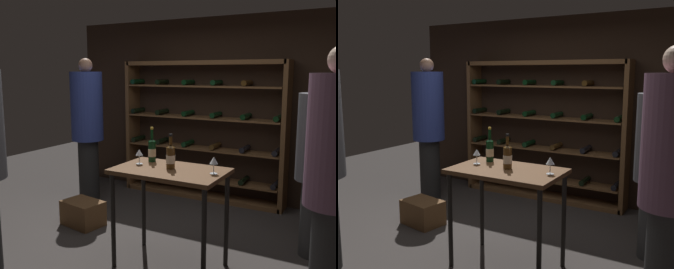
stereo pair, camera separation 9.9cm
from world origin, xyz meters
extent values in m
plane|color=#383330|center=(0.00, 0.00, 0.00)|extent=(10.13, 10.13, 0.00)
cube|color=#332319|center=(0.00, 2.07, 1.32)|extent=(4.83, 0.10, 2.63)
cube|color=brown|center=(-1.38, 1.86, 1.00)|extent=(0.06, 0.32, 2.01)
cube|color=brown|center=(1.02, 1.86, 1.00)|extent=(0.06, 0.32, 2.01)
cube|color=brown|center=(-0.18, 1.86, 1.98)|extent=(2.40, 0.32, 0.06)
cube|color=brown|center=(-0.18, 1.86, 0.03)|extent=(2.40, 0.32, 0.06)
cube|color=brown|center=(-0.18, 1.86, 0.29)|extent=(2.32, 0.32, 0.02)
cylinder|color=black|center=(-1.28, 1.86, 0.35)|extent=(0.08, 0.30, 0.08)
cylinder|color=black|center=(-0.84, 1.86, 0.35)|extent=(0.08, 0.30, 0.08)
cylinder|color=black|center=(0.04, 1.86, 0.35)|extent=(0.08, 0.30, 0.08)
cylinder|color=black|center=(0.48, 1.86, 0.35)|extent=(0.08, 0.30, 0.08)
cylinder|color=black|center=(0.92, 1.86, 0.35)|extent=(0.08, 0.30, 0.08)
cube|color=brown|center=(-0.18, 1.86, 0.74)|extent=(2.32, 0.32, 0.02)
cylinder|color=black|center=(-1.28, 1.86, 0.80)|extent=(0.08, 0.30, 0.08)
cylinder|color=black|center=(-0.84, 1.86, 0.80)|extent=(0.08, 0.30, 0.08)
cylinder|color=black|center=(-0.40, 1.86, 0.80)|extent=(0.08, 0.30, 0.08)
cylinder|color=#4C3314|center=(0.04, 1.86, 0.80)|extent=(0.08, 0.30, 0.08)
cylinder|color=black|center=(0.48, 1.86, 0.80)|extent=(0.08, 0.30, 0.08)
cylinder|color=black|center=(0.92, 1.86, 0.80)|extent=(0.08, 0.30, 0.08)
cube|color=brown|center=(-0.18, 1.86, 1.20)|extent=(2.32, 0.32, 0.02)
cylinder|color=black|center=(-1.28, 1.86, 1.25)|extent=(0.08, 0.30, 0.08)
cylinder|color=black|center=(-0.84, 1.86, 1.25)|extent=(0.08, 0.30, 0.08)
cylinder|color=black|center=(-0.40, 1.86, 1.25)|extent=(0.08, 0.30, 0.08)
cylinder|color=black|center=(0.04, 1.86, 1.25)|extent=(0.08, 0.30, 0.08)
cylinder|color=black|center=(0.48, 1.86, 1.25)|extent=(0.08, 0.30, 0.08)
cylinder|color=black|center=(0.92, 1.86, 1.25)|extent=(0.08, 0.30, 0.08)
cube|color=brown|center=(-0.18, 1.86, 1.65)|extent=(2.32, 0.32, 0.02)
cylinder|color=black|center=(-1.28, 1.86, 1.70)|extent=(0.08, 0.30, 0.08)
cylinder|color=black|center=(-0.84, 1.86, 1.70)|extent=(0.08, 0.30, 0.08)
cylinder|color=black|center=(-0.40, 1.86, 1.70)|extent=(0.08, 0.30, 0.08)
cylinder|color=black|center=(0.04, 1.86, 1.70)|extent=(0.08, 0.30, 0.08)
cylinder|color=#4C3314|center=(0.48, 1.86, 1.70)|extent=(0.08, 0.30, 0.08)
cube|color=brown|center=(0.42, -0.20, 0.94)|extent=(1.03, 0.64, 0.04)
cylinder|color=black|center=(-0.05, -0.47, 0.46)|extent=(0.04, 0.04, 0.92)
cylinder|color=black|center=(0.88, -0.47, 0.46)|extent=(0.04, 0.04, 0.92)
cylinder|color=black|center=(-0.05, 0.07, 0.46)|extent=(0.04, 0.04, 0.92)
cylinder|color=black|center=(0.88, 0.07, 0.46)|extent=(0.04, 0.04, 0.92)
cylinder|color=#2C2C2C|center=(1.58, 0.69, 0.40)|extent=(0.27, 0.27, 0.79)
cylinder|color=#4C4C51|center=(1.58, 0.69, 1.22)|extent=(0.41, 0.41, 0.86)
sphere|color=#AD7A5B|center=(1.58, 0.69, 1.74)|extent=(0.20, 0.20, 0.20)
cylinder|color=#242424|center=(-1.55, 0.95, 0.45)|extent=(0.29, 0.29, 0.89)
cylinder|color=#2D3D8C|center=(-1.55, 0.95, 1.37)|extent=(0.45, 0.45, 0.96)
sphere|color=#AD7A5B|center=(-1.55, 0.95, 1.94)|extent=(0.19, 0.19, 0.19)
cylinder|color=#2E2E2E|center=(1.83, -0.32, 0.44)|extent=(0.27, 0.27, 0.88)
cylinder|color=#7A516B|center=(1.83, -0.32, 1.36)|extent=(0.42, 0.42, 0.96)
cube|color=brown|center=(-1.00, 0.18, 0.15)|extent=(0.53, 0.42, 0.30)
cylinder|color=#4C3314|center=(0.41, -0.18, 1.06)|extent=(0.08, 0.08, 0.20)
cone|color=#4C3314|center=(0.41, -0.18, 1.17)|extent=(0.08, 0.08, 0.03)
cylinder|color=#4C3314|center=(0.41, -0.18, 1.23)|extent=(0.03, 0.03, 0.08)
cylinder|color=black|center=(0.41, -0.18, 1.28)|extent=(0.03, 0.03, 0.02)
cylinder|color=silver|center=(0.41, -0.18, 1.05)|extent=(0.08, 0.08, 0.08)
cylinder|color=black|center=(0.12, -0.02, 1.06)|extent=(0.08, 0.08, 0.21)
cone|color=black|center=(0.12, -0.02, 1.18)|extent=(0.08, 0.08, 0.03)
cylinder|color=black|center=(0.12, -0.02, 1.24)|extent=(0.03, 0.03, 0.10)
cylinder|color=#B7932D|center=(0.12, -0.02, 1.30)|extent=(0.03, 0.03, 0.02)
cylinder|color=#C6B28C|center=(0.12, -0.02, 1.05)|extent=(0.08, 0.08, 0.08)
cylinder|color=silver|center=(0.06, -0.17, 0.96)|extent=(0.07, 0.07, 0.00)
cylinder|color=silver|center=(0.06, -0.17, 1.01)|extent=(0.01, 0.01, 0.08)
cone|color=silver|center=(0.06, -0.17, 1.08)|extent=(0.07, 0.07, 0.06)
cylinder|color=#590A14|center=(0.06, -0.17, 1.07)|extent=(0.04, 0.04, 0.02)
cylinder|color=silver|center=(0.84, -0.17, 0.96)|extent=(0.07, 0.07, 0.00)
cylinder|color=silver|center=(0.84, -0.17, 1.01)|extent=(0.01, 0.01, 0.09)
cone|color=silver|center=(0.84, -0.17, 1.08)|extent=(0.07, 0.07, 0.06)
cylinder|color=#590A14|center=(0.84, -0.17, 1.07)|extent=(0.04, 0.04, 0.02)
camera|label=1|loc=(2.07, -3.24, 1.84)|focal=41.17mm
camera|label=2|loc=(2.16, -3.19, 1.84)|focal=41.17mm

